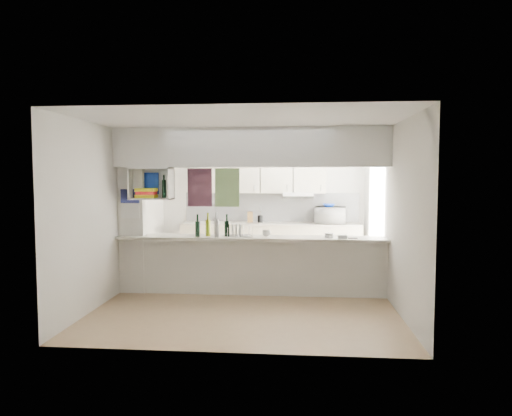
# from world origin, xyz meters

# --- Properties ---
(floor) EXTENTS (4.80, 4.80, 0.00)m
(floor) POSITION_xyz_m (0.00, 0.00, 0.00)
(floor) COLOR tan
(floor) RESTS_ON ground
(ceiling) EXTENTS (4.80, 4.80, 0.00)m
(ceiling) POSITION_xyz_m (0.00, 0.00, 2.60)
(ceiling) COLOR white
(ceiling) RESTS_ON wall_back
(wall_back) EXTENTS (4.20, 0.00, 4.20)m
(wall_back) POSITION_xyz_m (0.00, 2.40, 1.30)
(wall_back) COLOR silver
(wall_back) RESTS_ON floor
(wall_left) EXTENTS (0.00, 4.80, 4.80)m
(wall_left) POSITION_xyz_m (-2.10, 0.00, 1.30)
(wall_left) COLOR silver
(wall_left) RESTS_ON floor
(wall_right) EXTENTS (0.00, 4.80, 4.80)m
(wall_right) POSITION_xyz_m (2.10, 0.00, 1.30)
(wall_right) COLOR silver
(wall_right) RESTS_ON floor
(servery_partition) EXTENTS (4.20, 0.50, 2.60)m
(servery_partition) POSITION_xyz_m (-0.17, 0.00, 1.66)
(servery_partition) COLOR silver
(servery_partition) RESTS_ON floor
(cubby_shelf) EXTENTS (0.65, 0.35, 0.50)m
(cubby_shelf) POSITION_xyz_m (-1.57, -0.06, 1.71)
(cubby_shelf) COLOR white
(cubby_shelf) RESTS_ON bulkhead
(kitchen_run) EXTENTS (3.60, 0.63, 2.24)m
(kitchen_run) POSITION_xyz_m (0.16, 2.14, 0.83)
(kitchen_run) COLOR beige
(kitchen_run) RESTS_ON floor
(microwave) EXTENTS (0.66, 0.50, 0.33)m
(microwave) POSITION_xyz_m (1.40, 2.07, 1.09)
(microwave) COLOR white
(microwave) RESTS_ON bench_top
(bowl) EXTENTS (0.25, 0.25, 0.06)m
(bowl) POSITION_xyz_m (1.36, 2.04, 1.29)
(bowl) COLOR #0E2F9D
(bowl) RESTS_ON microwave
(dish_rack) EXTENTS (0.46, 0.39, 0.22)m
(dish_rack) POSITION_xyz_m (-0.19, 0.00, 1.01)
(dish_rack) COLOR silver
(dish_rack) RESTS_ON breakfast_bar
(cup) EXTENTS (0.16, 0.16, 0.10)m
(cup) POSITION_xyz_m (0.25, -0.08, 0.98)
(cup) COLOR white
(cup) RESTS_ON dish_rack
(wine_bottles) EXTENTS (0.53, 0.16, 0.39)m
(wine_bottles) POSITION_xyz_m (-0.60, -0.05, 1.06)
(wine_bottles) COLOR black
(wine_bottles) RESTS_ON breakfast_bar
(plastic_tubs) EXTENTS (0.49, 0.22, 0.07)m
(plastic_tubs) POSITION_xyz_m (1.30, -0.06, 0.95)
(plastic_tubs) COLOR silver
(plastic_tubs) RESTS_ON breakfast_bar
(utensil_jar) EXTENTS (0.10, 0.10, 0.15)m
(utensil_jar) POSITION_xyz_m (-0.02, 2.15, 0.99)
(utensil_jar) COLOR black
(utensil_jar) RESTS_ON bench_top
(knife_block) EXTENTS (0.12, 0.10, 0.22)m
(knife_block) POSITION_xyz_m (-0.22, 2.18, 1.03)
(knife_block) COLOR brown
(knife_block) RESTS_ON bench_top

